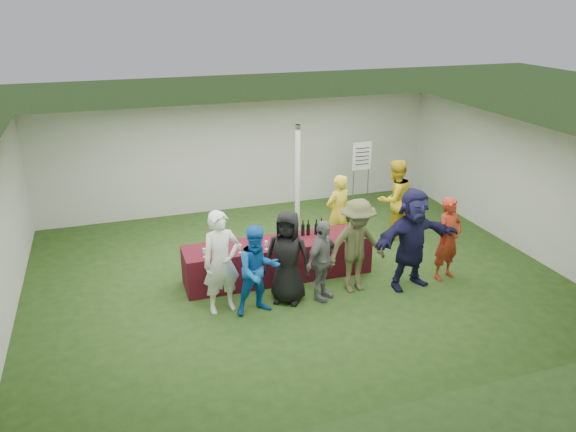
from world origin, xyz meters
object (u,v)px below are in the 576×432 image
object	(u,v)px
staff_pourer	(338,214)
customer_1	(258,270)
customer_5	(412,239)
customer_2	(287,257)
serving_table	(278,260)
customer_3	(322,261)
customer_0	(221,262)
customer_4	(357,246)
customer_6	(448,239)
dump_bucket	(359,232)
wine_list_sign	(362,161)
staff_back	(394,199)

from	to	relation	value
staff_pourer	customer_1	world-z (taller)	staff_pourer
customer_5	customer_1	bearing A→B (deg)	173.32
customer_2	customer_5	world-z (taller)	customer_5
serving_table	customer_3	world-z (taller)	customer_3
customer_0	customer_4	size ratio (longest dim) A/B	1.03
customer_4	customer_5	size ratio (longest dim) A/B	0.93
customer_1	customer_6	xyz separation A→B (m)	(3.76, 0.10, 0.02)
dump_bucket	customer_3	world-z (taller)	customer_3
serving_table	staff_pourer	size ratio (longest dim) A/B	2.12
customer_1	customer_2	size ratio (longest dim) A/B	0.94
staff_pourer	customer_5	world-z (taller)	customer_5
dump_bucket	customer_2	size ratio (longest dim) A/B	0.14
wine_list_sign	customer_3	bearing A→B (deg)	-123.78
wine_list_sign	customer_1	xyz separation A→B (m)	(-3.73, -3.89, -0.52)
serving_table	customer_5	world-z (taller)	customer_5
customer_0	customer_3	bearing A→B (deg)	-15.14
customer_1	customer_3	bearing A→B (deg)	-0.84
staff_back	staff_pourer	bearing A→B (deg)	-2.25
dump_bucket	customer_0	xyz separation A→B (m)	(-2.84, -0.64, 0.07)
serving_table	customer_6	bearing A→B (deg)	-18.51
wine_list_sign	customer_4	xyz separation A→B (m)	(-1.82, -3.69, -0.43)
customer_1	customer_6	distance (m)	3.76
serving_table	customer_5	xyz separation A→B (m)	(2.22, -1.10, 0.58)
dump_bucket	staff_back	world-z (taller)	staff_back
serving_table	customer_6	xyz separation A→B (m)	(3.06, -1.02, 0.44)
staff_pourer	customer_4	distance (m)	1.74
serving_table	customer_2	world-z (taller)	customer_2
customer_2	customer_6	bearing A→B (deg)	29.61
customer_0	staff_pourer	bearing A→B (deg)	20.17
staff_pourer	staff_back	bearing A→B (deg)	172.46
customer_5	staff_back	bearing A→B (deg)	62.32
serving_table	customer_4	bearing A→B (deg)	-37.58
customer_3	customer_4	bearing A→B (deg)	-27.73
staff_back	customer_4	xyz separation A→B (m)	(-1.83, -1.97, -0.01)
serving_table	staff_pourer	bearing A→B (deg)	26.51
wine_list_sign	customer_6	world-z (taller)	wine_list_sign
staff_back	customer_5	xyz separation A→B (m)	(-0.80, -2.15, 0.05)
staff_pourer	customer_0	world-z (taller)	customer_0
customer_1	wine_list_sign	bearing A→B (deg)	40.56
staff_pourer	customer_3	size ratio (longest dim) A/B	1.13
customer_2	customer_6	world-z (taller)	customer_2
customer_3	customer_6	xyz separation A→B (m)	(2.57, 0.00, 0.07)
dump_bucket	customer_6	distance (m)	1.69
serving_table	dump_bucket	distance (m)	1.65
customer_1	customer_6	size ratio (longest dim) A/B	0.97
dump_bucket	customer_4	distance (m)	0.80
customer_0	customer_6	bearing A→B (deg)	-12.05
dump_bucket	staff_pourer	xyz separation A→B (m)	(-0.01, 1.00, 0.01)
serving_table	customer_0	size ratio (longest dim) A/B	1.97
staff_back	customer_2	distance (m)	3.69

